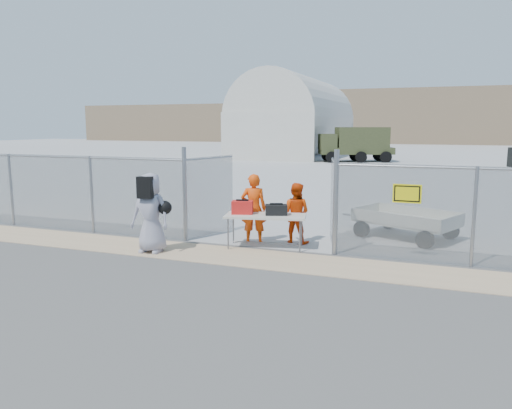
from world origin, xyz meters
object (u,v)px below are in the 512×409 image
at_px(security_worker_right, 296,213).
at_px(visitor, 150,213).
at_px(folding_table, 265,231).
at_px(utility_trailer, 406,223).
at_px(security_worker_left, 254,209).

relative_size(security_worker_right, visitor, 0.82).
bearing_deg(visitor, security_worker_right, 30.46).
bearing_deg(folding_table, utility_trailer, 24.66).
height_order(folding_table, utility_trailer, folding_table).
bearing_deg(security_worker_right, utility_trailer, -144.82).
relative_size(security_worker_right, utility_trailer, 0.47).
height_order(security_worker_right, visitor, visitor).
bearing_deg(folding_table, visitor, -162.75).
relative_size(folding_table, utility_trailer, 0.59).
relative_size(folding_table, security_worker_right, 1.26).
distance_m(security_worker_right, visitor, 3.70).
distance_m(security_worker_left, visitor, 2.66).
bearing_deg(security_worker_left, visitor, 25.11).
relative_size(folding_table, security_worker_left, 1.09).
bearing_deg(utility_trailer, security_worker_right, -125.03).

